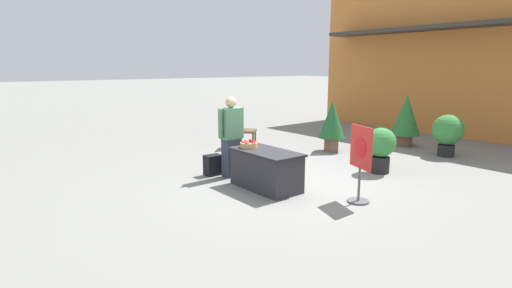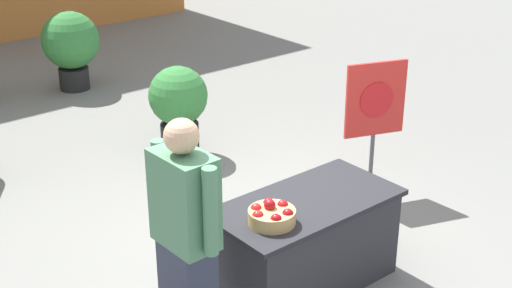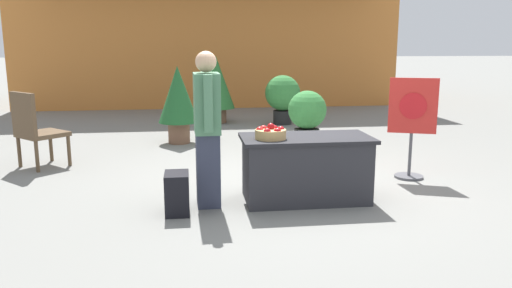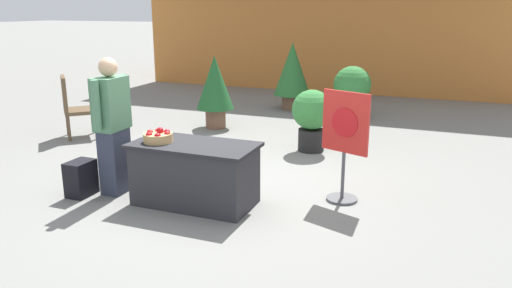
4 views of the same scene
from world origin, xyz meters
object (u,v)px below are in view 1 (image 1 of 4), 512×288
(patio_chair, at_px, (242,127))
(potted_plant_far_right, at_px, (332,122))
(person_visitor, at_px, (231,137))
(potted_plant_near_right, at_px, (381,147))
(display_table, at_px, (266,169))
(potted_plant_far_left, at_px, (448,132))
(poster_board, at_px, (360,161))
(apple_basket, at_px, (249,144))
(backpack, at_px, (213,165))
(potted_plant_near_left, at_px, (406,117))

(patio_chair, height_order, potted_plant_far_right, potted_plant_far_right)
(person_visitor, relative_size, patio_chair, 1.53)
(patio_chair, distance_m, potted_plant_near_right, 4.03)
(display_table, height_order, potted_plant_far_left, potted_plant_far_left)
(potted_plant_near_right, bearing_deg, person_visitor, -122.86)
(person_visitor, height_order, potted_plant_near_right, person_visitor)
(display_table, distance_m, poster_board, 1.72)
(potted_plant_far_right, bearing_deg, potted_plant_far_left, 40.15)
(potted_plant_far_right, distance_m, potted_plant_near_right, 2.22)
(apple_basket, bearing_deg, potted_plant_far_left, 78.05)
(display_table, distance_m, patio_chair, 3.85)
(apple_basket, distance_m, poster_board, 2.09)
(potted_plant_near_right, bearing_deg, potted_plant_far_left, 88.00)
(poster_board, xyz_separation_m, potted_plant_near_right, (-0.90, 1.87, -0.14))
(person_visitor, relative_size, backpack, 3.85)
(poster_board, height_order, potted_plant_near_left, potted_plant_near_left)
(apple_basket, xyz_separation_m, patio_chair, (-2.94, 1.97, -0.20))
(poster_board, height_order, patio_chair, poster_board)
(patio_chair, bearing_deg, potted_plant_near_left, 9.66)
(display_table, relative_size, potted_plant_near_right, 1.46)
(person_visitor, distance_m, potted_plant_near_right, 3.12)
(poster_board, relative_size, potted_plant_near_right, 1.33)
(backpack, distance_m, patio_chair, 2.94)
(patio_chair, distance_m, potted_plant_near_left, 4.58)
(backpack, distance_m, potted_plant_far_right, 3.72)
(poster_board, xyz_separation_m, potted_plant_near_left, (-2.19, 4.88, 0.13))
(apple_basket, relative_size, potted_plant_far_right, 0.25)
(person_visitor, relative_size, potted_plant_far_left, 1.56)
(patio_chair, distance_m, potted_plant_far_right, 2.45)
(apple_basket, bearing_deg, backpack, -169.09)
(apple_basket, xyz_separation_m, poster_board, (1.93, 0.80, -0.07))
(potted_plant_near_left, xyz_separation_m, potted_plant_far_right, (-0.77, -2.19, -0.04))
(patio_chair, relative_size, potted_plant_near_right, 1.10)
(display_table, height_order, potted_plant_near_left, potted_plant_near_left)
(patio_chair, bearing_deg, apple_basket, -78.35)
(poster_board, relative_size, potted_plant_near_left, 0.89)
(patio_chair, bearing_deg, poster_board, -58.02)
(potted_plant_far_left, distance_m, potted_plant_near_left, 1.45)
(potted_plant_near_left, height_order, potted_plant_near_right, potted_plant_near_left)
(backpack, height_order, patio_chair, patio_chair)
(apple_basket, height_order, potted_plant_far_left, potted_plant_far_left)
(person_visitor, height_order, potted_plant_far_left, person_visitor)
(apple_basket, distance_m, potted_plant_near_right, 2.87)
(person_visitor, distance_m, potted_plant_far_left, 5.54)
(backpack, bearing_deg, potted_plant_near_left, 82.98)
(backpack, bearing_deg, display_table, 11.10)
(potted_plant_far_left, height_order, potted_plant_near_left, potted_plant_near_left)
(potted_plant_far_left, bearing_deg, poster_board, -79.82)
(poster_board, bearing_deg, backpack, -50.75)
(potted_plant_near_left, relative_size, potted_plant_near_right, 1.50)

